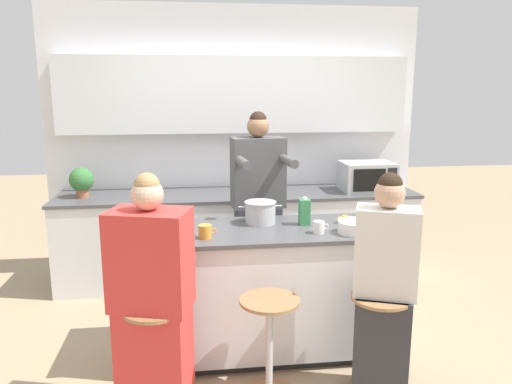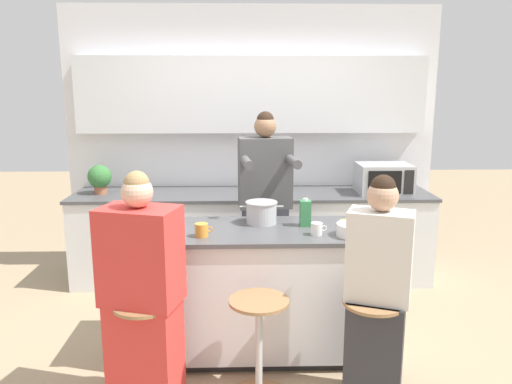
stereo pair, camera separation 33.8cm
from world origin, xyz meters
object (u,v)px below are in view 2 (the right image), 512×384
(bar_stool_rightmost, at_px, (371,348))
(banana_bunch, at_px, (348,221))
(fruit_bowl, at_px, (165,222))
(coffee_cup_far, at_px, (317,229))
(cooking_pot, at_px, (261,212))
(person_cooking, at_px, (265,217))
(bar_stool_center, at_px, (259,346))
(bar_stool_leftmost, at_px, (146,350))
(person_seated_near, at_px, (377,301))
(microwave, at_px, (384,179))
(kitchen_island, at_px, (256,290))
(juice_carton, at_px, (305,213))
(coffee_cup_near, at_px, (202,230))
(potted_plant, at_px, (100,178))
(person_wrapped_blanket, at_px, (142,298))

(bar_stool_rightmost, relative_size, banana_bunch, 3.93)
(fruit_bowl, distance_m, coffee_cup_far, 1.07)
(cooking_pot, bearing_deg, person_cooking, 84.40)
(bar_stool_center, xyz_separation_m, banana_bunch, (0.66, 0.67, 0.60))
(person_cooking, bearing_deg, bar_stool_leftmost, -127.30)
(bar_stool_leftmost, height_order, person_cooking, person_cooking)
(bar_stool_center, bearing_deg, bar_stool_rightmost, -3.38)
(person_seated_near, distance_m, microwave, 2.09)
(kitchen_island, height_order, juice_carton, juice_carton)
(bar_stool_leftmost, xyz_separation_m, juice_carton, (1.03, 0.68, 0.67))
(coffee_cup_near, xyz_separation_m, potted_plant, (-1.11, 1.60, 0.07))
(bar_stool_center, xyz_separation_m, person_seated_near, (0.71, -0.02, 0.29))
(coffee_cup_near, distance_m, banana_bunch, 1.06)
(cooking_pot, bearing_deg, person_seated_near, -48.19)
(bar_stool_center, bearing_deg, banana_bunch, 45.36)
(fruit_bowl, height_order, banana_bunch, fruit_bowl)
(person_wrapped_blanket, bearing_deg, microwave, 61.04)
(person_wrapped_blanket, xyz_separation_m, banana_bunch, (1.35, 0.69, 0.27))
(bar_stool_center, relative_size, potted_plant, 2.33)
(person_seated_near, xyz_separation_m, microwave, (0.57, 1.97, 0.38))
(bar_stool_center, distance_m, bar_stool_rightmost, 0.68)
(bar_stool_leftmost, bearing_deg, bar_stool_center, 2.47)
(coffee_cup_far, bearing_deg, person_seated_near, -55.32)
(person_seated_near, height_order, potted_plant, person_seated_near)
(potted_plant, bearing_deg, juice_carton, -36.49)
(bar_stool_center, height_order, person_seated_near, person_seated_near)
(person_wrapped_blanket, distance_m, coffee_cup_far, 1.21)
(bar_stool_rightmost, xyz_separation_m, microwave, (0.60, 2.00, 0.67))
(person_wrapped_blanket, xyz_separation_m, microwave, (1.97, 1.97, 0.34))
(bar_stool_center, height_order, coffee_cup_near, coffee_cup_near)
(person_seated_near, bearing_deg, person_wrapped_blanket, -158.85)
(coffee_cup_far, relative_size, microwave, 0.21)
(person_wrapped_blanket, relative_size, fruit_bowl, 6.57)
(bar_stool_leftmost, distance_m, juice_carton, 1.41)
(bar_stool_rightmost, height_order, coffee_cup_far, coffee_cup_far)
(bar_stool_center, xyz_separation_m, bar_stool_rightmost, (0.68, -0.04, 0.00))
(bar_stool_center, distance_m, coffee_cup_far, 0.85)
(bar_stool_rightmost, distance_m, person_cooking, 1.48)
(cooking_pot, relative_size, juice_carton, 1.58)
(person_cooking, xyz_separation_m, fruit_bowl, (-0.74, -0.60, 0.12))
(kitchen_island, height_order, bar_stool_rightmost, kitchen_island)
(cooking_pot, height_order, juice_carton, juice_carton)
(person_cooking, bearing_deg, fruit_bowl, -146.64)
(bar_stool_rightmost, distance_m, fruit_bowl, 1.61)
(person_seated_near, bearing_deg, juice_carton, 139.22)
(cooking_pot, distance_m, microwave, 1.75)
(bar_stool_center, bearing_deg, kitchen_island, 90.00)
(bar_stool_rightmost, relative_size, person_cooking, 0.38)
(bar_stool_center, xyz_separation_m, potted_plant, (-1.48, 2.00, 0.69))
(banana_bunch, bearing_deg, microwave, 64.34)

